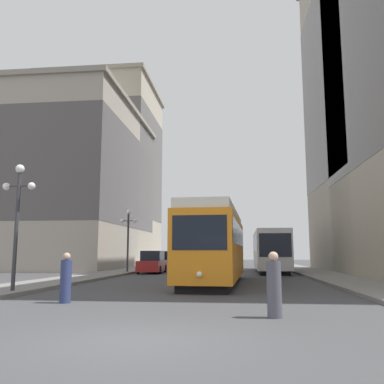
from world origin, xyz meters
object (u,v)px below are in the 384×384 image
object	(u,v)px
transit_bus	(270,249)
parked_car_left_near	(168,261)
streetcar	(215,244)
lamp_post_left_far	(128,230)
pedestrian_crossing_near	(274,287)
parked_car_left_mid	(152,263)
pedestrian_crossing_far	(66,279)
lamp_post_left_near	(18,206)

from	to	relation	value
transit_bus	parked_car_left_near	distance (m)	11.07
transit_bus	streetcar	bearing A→B (deg)	-104.85
lamp_post_left_far	streetcar	bearing A→B (deg)	-53.95
transit_bus	pedestrian_crossing_near	bearing A→B (deg)	-93.29
parked_car_left_mid	pedestrian_crossing_near	world-z (taller)	parked_car_left_mid
streetcar	lamp_post_left_far	bearing A→B (deg)	128.66
parked_car_left_mid	lamp_post_left_far	distance (m)	3.36
pedestrian_crossing_far	streetcar	bearing A→B (deg)	38.40
lamp_post_left_near	lamp_post_left_far	world-z (taller)	lamp_post_left_near
parked_car_left_near	parked_car_left_mid	bearing A→B (deg)	-92.13
streetcar	transit_bus	xyz separation A→B (m)	(4.00, 14.27, -0.15)
parked_car_left_near	parked_car_left_mid	xyz separation A→B (m)	(0.00, -7.75, 0.00)
pedestrian_crossing_near	lamp_post_left_far	world-z (taller)	lamp_post_left_far
pedestrian_crossing_near	lamp_post_left_far	bearing A→B (deg)	104.30
pedestrian_crossing_near	pedestrian_crossing_far	distance (m)	7.05
lamp_post_left_near	transit_bus	bearing A→B (deg)	60.70
streetcar	parked_car_left_near	distance (m)	20.13
parked_car_left_near	pedestrian_crossing_near	distance (m)	31.85
streetcar	transit_bus	size ratio (longest dim) A/B	0.97
transit_bus	parked_car_left_mid	xyz separation A→B (m)	(-9.84, -2.80, -1.10)
lamp_post_left_near	streetcar	bearing A→B (deg)	40.65
parked_car_left_mid	pedestrian_crossing_far	xyz separation A→B (m)	(1.37, -20.64, -0.08)
lamp_post_left_near	lamp_post_left_far	xyz separation A→B (m)	(0.00, 17.28, -0.06)
lamp_post_left_near	pedestrian_crossing_near	bearing A→B (deg)	-26.66
pedestrian_crossing_near	lamp_post_left_near	size ratio (longest dim) A/B	0.32
parked_car_left_mid	pedestrian_crossing_near	bearing A→B (deg)	-72.87
streetcar	lamp_post_left_near	size ratio (longest dim) A/B	2.45
transit_bus	lamp_post_left_near	world-z (taller)	lamp_post_left_near
lamp_post_left_far	pedestrian_crossing_far	bearing A→B (deg)	-80.62
pedestrian_crossing_far	lamp_post_left_far	xyz separation A→B (m)	(-3.27, 19.80, 2.72)
parked_car_left_near	lamp_post_left_far	distance (m)	9.19
parked_car_left_near	lamp_post_left_near	world-z (taller)	lamp_post_left_near
transit_bus	lamp_post_left_far	bearing A→B (deg)	-161.99
pedestrian_crossing_near	lamp_post_left_near	xyz separation A→B (m)	(-9.89, 4.96, 2.77)
streetcar	lamp_post_left_far	world-z (taller)	lamp_post_left_far
parked_car_left_near	pedestrian_crossing_near	world-z (taller)	parked_car_left_near
parked_car_left_near	lamp_post_left_near	distance (m)	26.08
streetcar	parked_car_left_mid	bearing A→B (deg)	119.60
streetcar	pedestrian_crossing_near	distance (m)	11.88
parked_car_left_near	parked_car_left_mid	size ratio (longest dim) A/B	0.98
lamp_post_left_near	parked_car_left_mid	bearing A→B (deg)	84.02
parked_car_left_near	transit_bus	bearing A→B (deg)	-28.86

